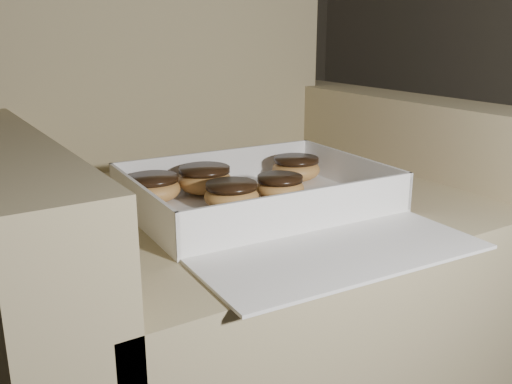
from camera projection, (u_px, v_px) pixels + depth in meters
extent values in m
cube|color=#93815E|center=(244.00, 299.00, 1.16)|extent=(0.79, 0.79, 0.46)
cube|color=#93815E|center=(161.00, 35.00, 1.31)|extent=(0.79, 0.15, 0.57)
cube|color=#93815E|center=(19.00, 323.00, 0.92)|extent=(0.13, 0.79, 0.61)
cube|color=#93815E|center=(396.00, 225.00, 1.36)|extent=(0.13, 0.79, 0.61)
cube|color=white|center=(256.00, 205.00, 1.00)|extent=(0.44, 0.34, 0.01)
cube|color=white|center=(217.00, 167.00, 1.12)|extent=(0.42, 0.03, 0.06)
cube|color=white|center=(307.00, 210.00, 0.86)|extent=(0.42, 0.03, 0.06)
cube|color=white|center=(140.00, 204.00, 0.89)|extent=(0.02, 0.32, 0.06)
cube|color=white|center=(351.00, 171.00, 1.09)|extent=(0.02, 0.32, 0.06)
cube|color=#D65659|center=(353.00, 170.00, 1.09)|extent=(0.02, 0.31, 0.05)
cube|color=white|center=(343.00, 253.00, 0.80)|extent=(0.43, 0.20, 0.01)
ellipsoid|color=gold|center=(296.00, 169.00, 1.14)|extent=(0.10, 0.10, 0.05)
cylinder|color=black|center=(296.00, 160.00, 1.13)|extent=(0.09, 0.09, 0.01)
ellipsoid|color=gold|center=(232.00, 197.00, 0.96)|extent=(0.09, 0.09, 0.04)
cylinder|color=black|center=(231.00, 186.00, 0.96)|extent=(0.09, 0.09, 0.01)
ellipsoid|color=gold|center=(280.00, 188.00, 1.01)|extent=(0.09, 0.09, 0.04)
cylinder|color=black|center=(280.00, 178.00, 1.01)|extent=(0.08, 0.08, 0.01)
ellipsoid|color=gold|center=(205.00, 181.00, 1.05)|extent=(0.10, 0.10, 0.05)
cylinder|color=black|center=(204.00, 170.00, 1.05)|extent=(0.09, 0.09, 0.01)
ellipsoid|color=gold|center=(154.00, 189.00, 1.00)|extent=(0.09, 0.09, 0.05)
cylinder|color=black|center=(153.00, 178.00, 1.00)|extent=(0.09, 0.09, 0.01)
ellipsoid|color=black|center=(333.00, 216.00, 0.92)|extent=(0.01, 0.01, 0.00)
ellipsoid|color=black|center=(332.00, 211.00, 0.95)|extent=(0.01, 0.01, 0.00)
ellipsoid|color=black|center=(250.00, 231.00, 0.86)|extent=(0.01, 0.01, 0.00)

